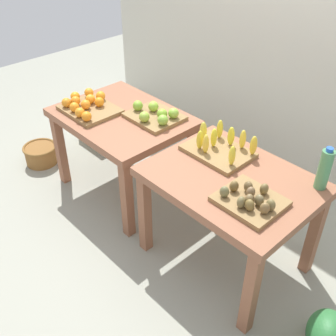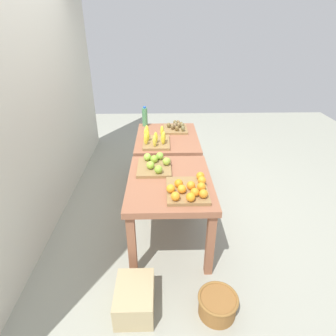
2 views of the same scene
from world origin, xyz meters
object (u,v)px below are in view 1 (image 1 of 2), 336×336
cardboard_produce_box (100,131)px  display_table_left (122,126)px  orange_bin (87,106)px  banana_crate (220,147)px  display_table_right (231,190)px  wicker_basket (41,154)px  kiwi_bin (250,199)px  apple_bin (155,115)px  water_bottle (324,169)px

cardboard_produce_box → display_table_left: bearing=-20.3°
orange_bin → banana_crate: bearing=15.2°
display_table_left → display_table_right: (1.12, 0.00, 0.00)m
orange_bin → wicker_basket: 0.94m
kiwi_bin → wicker_basket: bearing=-174.3°
display_table_right → banana_crate: size_ratio=2.36×
apple_bin → kiwi_bin: size_ratio=1.13×
apple_bin → orange_bin: bearing=-147.9°
display_table_left → kiwi_bin: (1.35, -0.13, 0.14)m
apple_bin → wicker_basket: apple_bin is taller
apple_bin → banana_crate: bearing=0.5°
banana_crate → wicker_basket: size_ratio=1.39×
display_table_right → water_bottle: bearing=35.9°
kiwi_bin → banana_crate: bearing=149.6°
orange_bin → kiwi_bin: size_ratio=1.27×
display_table_right → cardboard_produce_box: display_table_right is taller
display_table_left → water_bottle: size_ratio=3.70×
cardboard_produce_box → banana_crate: bearing=-5.1°
orange_bin → banana_crate: (1.12, 0.30, 0.01)m
orange_bin → kiwi_bin: bearing=1.1°
water_bottle → cardboard_produce_box: water_bottle is taller
kiwi_bin → wicker_basket: size_ratio=1.14×
apple_bin → banana_crate: 0.65m
wicker_basket → cardboard_produce_box: size_ratio=0.79×
display_table_left → water_bottle: water_bottle is taller
apple_bin → cardboard_produce_box: 1.24m
water_bottle → cardboard_produce_box: size_ratio=0.70×
wicker_basket → orange_bin: bearing=17.1°
cardboard_produce_box → display_table_right: bearing=-8.8°
apple_bin → kiwi_bin: (1.11, -0.27, -0.00)m
orange_bin → kiwi_bin: orange_bin is taller
orange_bin → apple_bin: size_ratio=1.12×
display_table_right → orange_bin: orange_bin is taller
display_table_left → display_table_right: bearing=0.0°
banana_crate → display_table_right: bearing=-31.9°
display_table_left → banana_crate: 0.91m
banana_crate → kiwi_bin: banana_crate is taller
orange_bin → cardboard_produce_box: 0.98m
water_bottle → cardboard_produce_box: (-2.36, -0.01, -0.75)m
water_bottle → wicker_basket: bearing=-164.8°
banana_crate → orange_bin: bearing=-164.8°
apple_bin → kiwi_bin: apple_bin is taller
display_table_right → orange_bin: 1.38m
wicker_basket → cardboard_produce_box: (0.06, 0.65, 0.02)m
display_table_right → kiwi_bin: bearing=-28.8°
display_table_left → orange_bin: orange_bin is taller
apple_bin → display_table_left: bearing=-149.0°
display_table_left → water_bottle: (1.54, 0.31, 0.24)m
apple_bin → water_bottle: bearing=7.2°
kiwi_bin → wicker_basket: 2.33m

